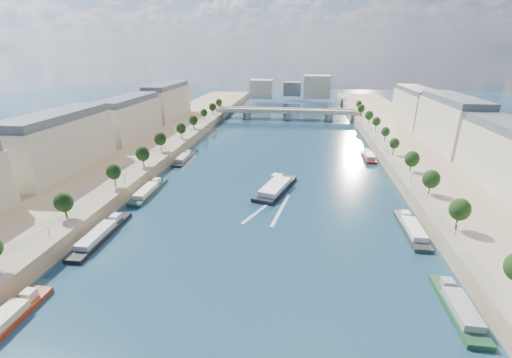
# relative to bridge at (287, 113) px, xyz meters

# --- Properties ---
(ground) EXTENTS (700.00, 700.00, 0.00)m
(ground) POSITION_rel_bridge_xyz_m (0.00, -128.75, -5.08)
(ground) COLOR #0B2431
(ground) RESTS_ON ground
(quay_left) EXTENTS (44.00, 520.00, 5.00)m
(quay_left) POSITION_rel_bridge_xyz_m (-72.00, -128.75, -2.58)
(quay_left) COLOR #9E8460
(quay_left) RESTS_ON ground
(quay_right) EXTENTS (44.00, 520.00, 5.00)m
(quay_right) POSITION_rel_bridge_xyz_m (72.00, -128.75, -2.58)
(quay_right) COLOR #9E8460
(quay_right) RESTS_ON ground
(pave_left) EXTENTS (14.00, 520.00, 0.10)m
(pave_left) POSITION_rel_bridge_xyz_m (-57.00, -128.75, -0.03)
(pave_left) COLOR gray
(pave_left) RESTS_ON quay_left
(pave_right) EXTENTS (14.00, 520.00, 0.10)m
(pave_right) POSITION_rel_bridge_xyz_m (57.00, -128.75, -0.03)
(pave_right) COLOR gray
(pave_right) RESTS_ON quay_right
(trees_left) EXTENTS (4.80, 268.80, 8.26)m
(trees_left) POSITION_rel_bridge_xyz_m (-55.00, -126.75, 5.39)
(trees_left) COLOR #382B1E
(trees_left) RESTS_ON ground
(trees_right) EXTENTS (4.80, 268.80, 8.26)m
(trees_right) POSITION_rel_bridge_xyz_m (55.00, -118.75, 5.39)
(trees_right) COLOR #382B1E
(trees_right) RESTS_ON ground
(lamps_left) EXTENTS (0.36, 200.36, 4.28)m
(lamps_left) POSITION_rel_bridge_xyz_m (-52.50, -138.75, 2.70)
(lamps_left) COLOR black
(lamps_left) RESTS_ON ground
(lamps_right) EXTENTS (0.36, 200.36, 4.28)m
(lamps_right) POSITION_rel_bridge_xyz_m (52.50, -123.75, 2.70)
(lamps_right) COLOR black
(lamps_right) RESTS_ON ground
(buildings_left) EXTENTS (16.00, 226.00, 23.20)m
(buildings_left) POSITION_rel_bridge_xyz_m (-85.00, -116.75, 11.37)
(buildings_left) COLOR #BFB293
(buildings_left) RESTS_ON ground
(buildings_right) EXTENTS (16.00, 226.00, 23.20)m
(buildings_right) POSITION_rel_bridge_xyz_m (85.00, -116.75, 11.37)
(buildings_right) COLOR #BFB293
(buildings_right) RESTS_ON ground
(skyline) EXTENTS (79.00, 42.00, 22.00)m
(skyline) POSITION_rel_bridge_xyz_m (3.19, 90.77, 9.57)
(skyline) COLOR #BFB293
(skyline) RESTS_ON ground
(bridge) EXTENTS (112.00, 12.00, 8.15)m
(bridge) POSITION_rel_bridge_xyz_m (0.00, 0.00, 0.00)
(bridge) COLOR #C1B79E
(bridge) RESTS_ON ground
(tour_barge) EXTENTS (15.89, 29.87, 3.90)m
(tour_barge) POSITION_rel_bridge_xyz_m (2.26, -145.81, -3.98)
(tour_barge) COLOR black
(tour_barge) RESTS_ON ground
(wake) EXTENTS (14.74, 25.86, 0.04)m
(wake) POSITION_rel_bridge_xyz_m (2.26, -162.39, -5.06)
(wake) COLOR silver
(wake) RESTS_ON ground
(moored_barges_left) EXTENTS (5.00, 156.49, 3.60)m
(moored_barges_left) POSITION_rel_bridge_xyz_m (-45.50, -183.74, -4.24)
(moored_barges_left) COLOR #171933
(moored_barges_left) RESTS_ON ground
(moored_barges_right) EXTENTS (5.00, 167.86, 3.60)m
(moored_barges_right) POSITION_rel_bridge_xyz_m (45.50, -183.88, -4.24)
(moored_barges_right) COLOR black
(moored_barges_right) RESTS_ON ground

